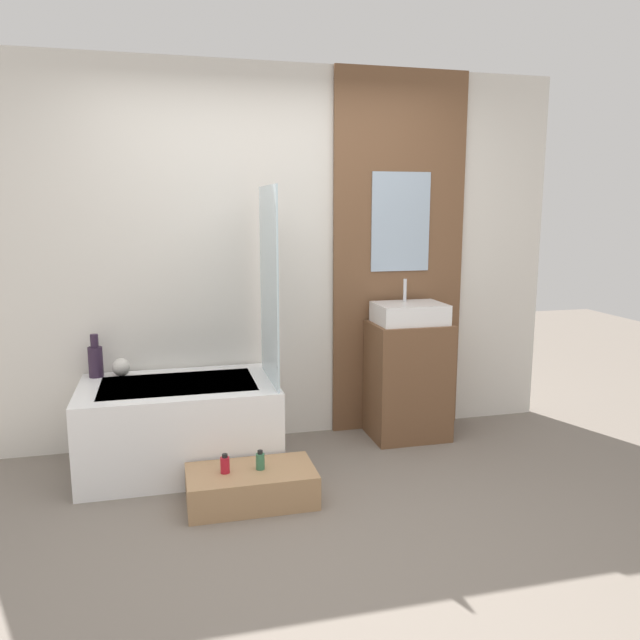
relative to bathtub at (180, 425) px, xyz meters
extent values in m
plane|color=slate|center=(0.69, -1.14, -0.28)|extent=(12.00, 12.00, 0.00)
cube|color=silver|center=(0.69, 0.44, 1.02)|extent=(4.20, 0.06, 2.60)
cube|color=brown|center=(1.61, 0.39, 1.02)|extent=(0.99, 0.03, 2.60)
cube|color=#9EB2C6|center=(1.61, 0.37, 1.26)|extent=(0.44, 0.01, 0.71)
cube|color=white|center=(0.00, 0.00, 0.00)|extent=(1.22, 0.78, 0.55)
cube|color=silver|center=(0.00, 0.00, 0.27)|extent=(0.95, 0.54, 0.01)
cube|color=silver|center=(0.58, -0.06, 0.89)|extent=(0.01, 0.62, 1.22)
cube|color=#A87F56|center=(0.37, -0.61, -0.18)|extent=(0.72, 0.39, 0.19)
cube|color=brown|center=(1.61, 0.16, 0.14)|extent=(0.54, 0.42, 0.84)
cube|color=white|center=(1.61, 0.16, 0.63)|extent=(0.48, 0.36, 0.14)
cylinder|color=silver|center=(1.61, 0.26, 0.78)|extent=(0.02, 0.02, 0.16)
cylinder|color=#2D1E33|center=(-0.51, 0.29, 0.37)|extent=(0.09, 0.09, 0.20)
cylinder|color=#2D1E33|center=(-0.51, 0.29, 0.52)|extent=(0.05, 0.05, 0.09)
sphere|color=silver|center=(-0.36, 0.28, 0.33)|extent=(0.12, 0.12, 0.12)
cylinder|color=#B21928|center=(0.23, -0.61, -0.04)|extent=(0.05, 0.05, 0.09)
cylinder|color=black|center=(0.23, -0.61, 0.01)|extent=(0.03, 0.03, 0.02)
cylinder|color=#38704C|center=(0.42, -0.61, -0.04)|extent=(0.05, 0.05, 0.09)
cylinder|color=black|center=(0.42, -0.61, 0.02)|extent=(0.03, 0.03, 0.02)
camera|label=1|loc=(-0.06, -3.89, 1.36)|focal=35.00mm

